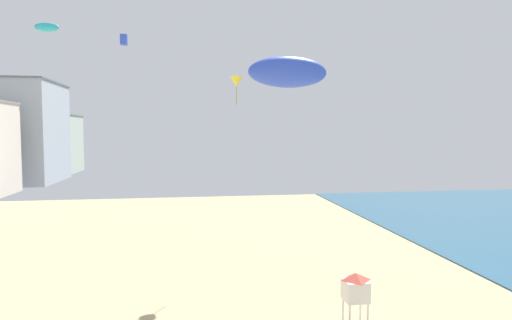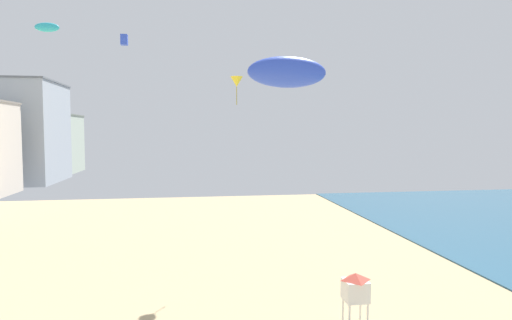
# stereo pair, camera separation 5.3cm
# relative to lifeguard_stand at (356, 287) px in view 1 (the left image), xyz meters

# --- Properties ---
(boardwalk_hotel_distant) EXTENTS (17.65, 17.10, 18.38)m
(boardwalk_hotel_distant) POSITION_rel_lifeguard_stand_xyz_m (-40.35, 65.52, 7.36)
(boardwalk_hotel_distant) COLOR #ADB7C1
(boardwalk_hotel_distant) RESTS_ON ground
(boardwalk_hotel_furthest) EXTENTS (14.98, 13.65, 13.09)m
(boardwalk_hotel_furthest) POSITION_rel_lifeguard_stand_xyz_m (-40.35, 84.10, 4.71)
(boardwalk_hotel_furthest) COLOR #B7C6B2
(boardwalk_hotel_furthest) RESTS_ON ground
(lifeguard_stand) EXTENTS (1.10, 1.10, 2.55)m
(lifeguard_stand) POSITION_rel_lifeguard_stand_xyz_m (0.00, 0.00, 0.00)
(lifeguard_stand) COLOR white
(lifeguard_stand) RESTS_ON ground
(kite_blue_box) EXTENTS (0.51, 0.51, 0.80)m
(kite_blue_box) POSITION_rel_lifeguard_stand_xyz_m (-12.68, 15.29, 14.45)
(kite_blue_box) COLOR blue
(kite_blue_parafoil) EXTENTS (2.59, 0.72, 1.01)m
(kite_blue_parafoil) POSITION_rel_lifeguard_stand_xyz_m (-4.68, -5.63, 9.40)
(kite_blue_parafoil) COLOR blue
(kite_yellow_delta) EXTENTS (0.87, 0.87, 1.98)m
(kite_yellow_delta) POSITION_rel_lifeguard_stand_xyz_m (-4.49, 11.38, 10.99)
(kite_yellow_delta) COLOR yellow
(kite_cyan_parafoil) EXTENTS (1.49, 0.41, 0.58)m
(kite_cyan_parafoil) POSITION_rel_lifeguard_stand_xyz_m (-16.64, 10.09, 14.05)
(kite_cyan_parafoil) COLOR #2DB7CC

